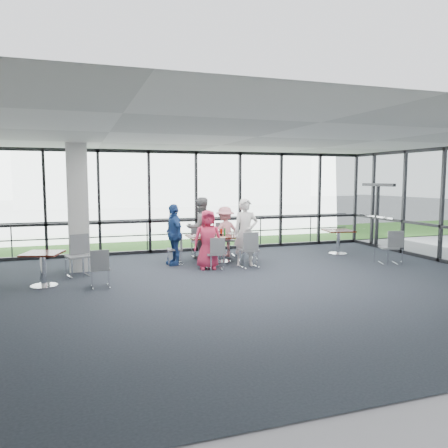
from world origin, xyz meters
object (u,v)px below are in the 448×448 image
object	(u,v)px
diner_end	(174,234)
chair_spare_lb	(77,256)
chair_main_end	(175,249)
diner_near_left	(208,240)
main_table	(221,240)
chair_spare_r	(388,248)
diner_near_right	(246,232)
side_table_left	(43,259)
structural_column	(78,208)
chair_main_fl	(200,242)
side_table_right	(338,234)
chair_main_nr	(249,250)
chair_spare_la	(100,269)
chair_main_fr	(226,240)
diner_far_right	(225,232)
diner_far_left	(201,228)
chair_main_nl	(214,254)

from	to	relation	value
diner_end	chair_spare_lb	xyz separation A→B (m)	(-2.49, -0.68, -0.34)
chair_main_end	chair_spare_lb	bearing A→B (deg)	-66.94
diner_near_left	chair_spare_lb	size ratio (longest dim) A/B	1.59
main_table	chair_spare_r	bearing A→B (deg)	-21.09
diner_near_right	chair_spare_r	xyz separation A→B (m)	(3.80, -1.01, -0.45)
chair_main_end	chair_spare_r	distance (m)	5.85
side_table_left	chair_main_end	distance (m)	3.57
structural_column	chair_spare_r	bearing A→B (deg)	-12.64
side_table_left	chair_main_fl	size ratio (longest dim) A/B	1.05
side_table_left	diner_near_right	size ratio (longest dim) A/B	0.52
chair_main_fl	chair_main_end	size ratio (longest dim) A/B	1.10
side_table_right	diner_near_left	world-z (taller)	diner_near_left
chair_main_nr	chair_spare_la	size ratio (longest dim) A/B	1.13
chair_main_fl	chair_main_fr	size ratio (longest dim) A/B	0.93
diner_far_right	chair_main_fr	xyz separation A→B (m)	(0.08, 0.09, -0.27)
chair_main_end	diner_near_right	bearing A→B (deg)	72.26
diner_far_right	diner_far_left	bearing A→B (deg)	-12.28
chair_main_fr	chair_spare_la	world-z (taller)	chair_main_fr
chair_main_fl	chair_spare_lb	bearing A→B (deg)	23.58
main_table	side_table_left	distance (m)	4.73
diner_far_left	chair_main_fr	bearing A→B (deg)	178.65
main_table	chair_main_fr	world-z (taller)	chair_main_fr
side_table_left	diner_near_left	distance (m)	3.96
structural_column	chair_main_fr	distance (m)	4.42
chair_main_fr	chair_main_fl	bearing A→B (deg)	5.99
diner_far_right	chair_main_fl	size ratio (longest dim) A/B	1.66
chair_main_fl	chair_spare_lb	world-z (taller)	chair_spare_lb
chair_spare_lb	chair_spare_r	world-z (taller)	chair_spare_lb
structural_column	chair_main_nl	bearing A→B (deg)	-16.92
chair_spare_r	chair_spare_lb	bearing A→B (deg)	-166.51
chair_main_nr	chair_spare_la	distance (m)	3.93
diner_near_right	chair_main_end	distance (m)	2.00
side_table_right	diner_far_left	size ratio (longest dim) A/B	0.53
diner_near_left	chair_spare_lb	xyz separation A→B (m)	(-3.20, 0.16, -0.28)
main_table	chair_spare_la	size ratio (longest dim) A/B	2.26
chair_main_end	structural_column	bearing A→B (deg)	-82.44
structural_column	chair_main_nl	xyz separation A→B (m)	(3.28, -1.00, -1.19)
main_table	chair_main_fl	distance (m)	0.99
diner_end	chair_spare_la	size ratio (longest dim) A/B	2.02
main_table	diner_far_right	size ratio (longest dim) A/B	1.23
main_table	chair_spare_lb	world-z (taller)	chair_spare_lb
side_table_left	chair_main_fl	bearing A→B (deg)	29.61
side_table_right	diner_far_right	size ratio (longest dim) A/B	0.63
diner_far_right	side_table_right	bearing A→B (deg)	157.35
diner_end	diner_near_left	bearing A→B (deg)	32.16
chair_main_fl	chair_main_end	world-z (taller)	chair_main_fl
chair_main_nr	structural_column	bearing A→B (deg)	160.07
chair_main_nl	diner_far_right	bearing A→B (deg)	72.00
chair_main_nl	chair_main_fr	xyz separation A→B (m)	(0.93, 1.78, 0.08)
chair_main_fr	chair_spare_r	bearing A→B (deg)	156.53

